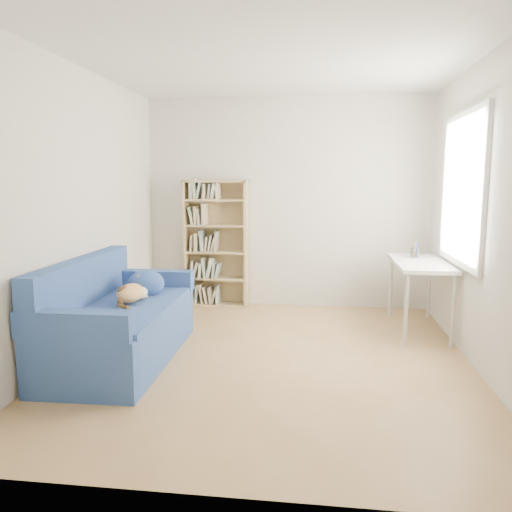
{
  "coord_description": "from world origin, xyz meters",
  "views": [
    {
      "loc": [
        0.42,
        -4.25,
        1.57
      ],
      "look_at": [
        -0.19,
        0.51,
        0.85
      ],
      "focal_mm": 35.0,
      "sensor_mm": 36.0,
      "label": 1
    }
  ],
  "objects": [
    {
      "name": "ground",
      "position": [
        0.0,
        0.0,
        0.0
      ],
      "size": [
        4.0,
        4.0,
        0.0
      ],
      "primitive_type": "plane",
      "color": "#A47C4A",
      "rests_on": "ground"
    },
    {
      "name": "room_shell",
      "position": [
        0.1,
        0.03,
        1.64
      ],
      "size": [
        3.54,
        4.04,
        2.62
      ],
      "color": "silver",
      "rests_on": "ground"
    },
    {
      "name": "sofa",
      "position": [
        -1.34,
        -0.16,
        0.34
      ],
      "size": [
        0.92,
        1.84,
        0.9
      ],
      "rotation": [
        0.0,
        0.0,
        0.03
      ],
      "color": "navy",
      "rests_on": "ground"
    },
    {
      "name": "bookshelf",
      "position": [
        -0.87,
        1.86,
        0.73
      ],
      "size": [
        0.79,
        0.25,
        1.59
      ],
      "color": "tan",
      "rests_on": "ground"
    },
    {
      "name": "desk",
      "position": [
        1.47,
        1.03,
        0.67
      ],
      "size": [
        0.53,
        1.15,
        0.75
      ],
      "color": "silver",
      "rests_on": "ground"
    },
    {
      "name": "pen_cup",
      "position": [
        1.45,
        1.29,
        0.81
      ],
      "size": [
        0.09,
        0.09,
        0.17
      ],
      "color": "white",
      "rests_on": "desk"
    }
  ]
}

